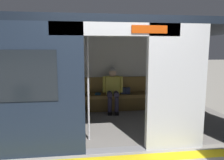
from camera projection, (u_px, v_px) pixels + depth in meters
ground_plane at (116, 150)px, 3.42m from camera, size 60.00×60.00×0.00m
platform_edge_strip at (119, 160)px, 3.13m from camera, size 8.00×0.24×0.01m
train_car at (105, 59)px, 4.43m from camera, size 6.40×2.84×2.19m
bench_seat at (104, 98)px, 5.66m from camera, size 3.15×0.44×0.44m
person_seated at (113, 87)px, 5.59m from camera, size 0.55×0.70×1.17m
handbag at (125, 91)px, 5.75m from camera, size 0.26×0.15×0.17m
book at (98, 94)px, 5.67m from camera, size 0.19×0.24×0.03m
grab_pole_door at (88, 86)px, 3.68m from camera, size 0.04×0.04×2.05m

